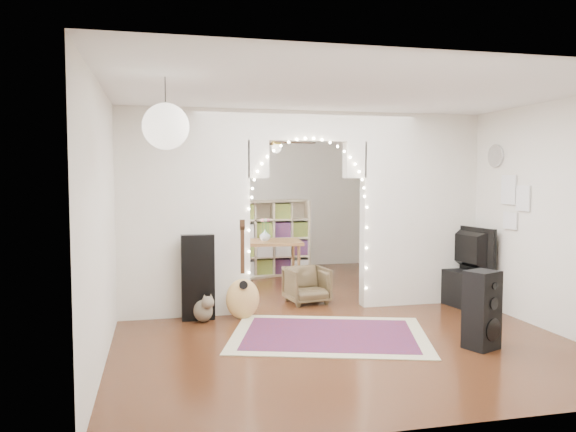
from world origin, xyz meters
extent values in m
plane|color=black|center=(0.00, 0.00, 0.00)|extent=(7.50, 7.50, 0.00)
cube|color=white|center=(0.00, 0.00, 2.70)|extent=(5.00, 7.50, 0.02)
cube|color=silver|center=(0.00, 3.75, 1.35)|extent=(5.00, 0.02, 2.70)
cube|color=silver|center=(0.00, -3.75, 1.35)|extent=(5.00, 0.02, 2.70)
cube|color=silver|center=(-2.50, 0.00, 1.35)|extent=(0.02, 7.50, 2.70)
cube|color=silver|center=(2.50, 0.00, 1.35)|extent=(0.02, 7.50, 2.70)
cube|color=silver|center=(-1.65, 0.00, 1.35)|extent=(1.70, 0.20, 2.70)
cube|color=silver|center=(1.65, 0.00, 1.35)|extent=(1.70, 0.20, 2.70)
cube|color=silver|center=(0.00, 0.00, 2.50)|extent=(1.60, 0.20, 0.40)
cube|color=white|center=(-2.47, 1.80, 1.50)|extent=(0.04, 1.20, 1.40)
cylinder|color=white|center=(2.48, -0.60, 2.10)|extent=(0.03, 0.31, 0.31)
sphere|color=white|center=(-1.90, -2.40, 2.25)|extent=(0.40, 0.40, 0.40)
cube|color=maroon|center=(-0.08, -1.30, 0.01)|extent=(2.61, 2.25, 0.02)
cube|color=black|center=(-1.50, -0.25, 0.54)|extent=(0.42, 0.14, 1.09)
ellipsoid|color=tan|center=(-0.94, -0.34, 0.45)|extent=(0.44, 0.18, 0.52)
cube|color=black|center=(-0.94, -0.34, 0.89)|extent=(0.05, 0.04, 0.60)
cube|color=black|center=(-0.94, -0.34, 1.21)|extent=(0.07, 0.04, 0.13)
ellipsoid|color=brown|center=(-1.44, -0.35, 0.13)|extent=(0.34, 0.43, 0.27)
sphere|color=brown|center=(-1.40, -0.50, 0.27)|extent=(0.20, 0.20, 0.16)
cone|color=brown|center=(-1.44, -0.50, 0.35)|extent=(0.05, 0.05, 0.06)
cone|color=brown|center=(-1.36, -0.50, 0.35)|extent=(0.05, 0.05, 0.06)
cylinder|color=brown|center=(-1.50, -0.15, 0.04)|extent=(0.11, 0.25, 0.08)
cube|color=black|center=(1.34, -2.14, 0.42)|extent=(0.40, 0.38, 0.83)
cylinder|color=black|center=(1.40, -2.27, 0.23)|extent=(0.23, 0.11, 0.24)
cylinder|color=black|center=(1.40, -2.27, 0.51)|extent=(0.13, 0.07, 0.13)
cylinder|color=black|center=(1.40, -2.27, 0.69)|extent=(0.08, 0.05, 0.07)
cube|color=black|center=(2.20, -0.25, 0.25)|extent=(0.55, 1.05, 0.50)
imported|color=black|center=(2.20, -0.25, 0.81)|extent=(0.30, 1.08, 0.62)
cube|color=tan|center=(0.07, 2.68, 0.70)|extent=(1.39, 0.82, 1.40)
cube|color=brown|center=(-0.25, 1.76, 0.73)|extent=(1.27, 0.91, 0.05)
cylinder|color=brown|center=(-0.80, 1.49, 0.35)|extent=(0.05, 0.05, 0.70)
cylinder|color=brown|center=(0.24, 1.39, 0.35)|extent=(0.05, 0.05, 0.70)
cylinder|color=brown|center=(-0.74, 2.12, 0.35)|extent=(0.05, 0.05, 0.70)
cylinder|color=brown|center=(0.30, 2.03, 0.35)|extent=(0.05, 0.05, 0.70)
imported|color=white|center=(-0.25, 1.76, 0.85)|extent=(0.20, 0.20, 0.19)
imported|color=#493B24|center=(-1.28, 1.67, 0.22)|extent=(0.58, 0.58, 0.43)
imported|color=#493B24|center=(0.10, 0.35, 0.26)|extent=(0.63, 0.65, 0.52)
camera|label=1|loc=(-1.98, -7.36, 1.82)|focal=35.00mm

